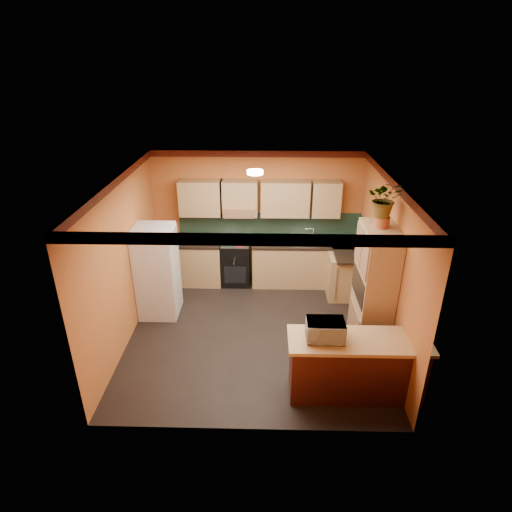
{
  "coord_description": "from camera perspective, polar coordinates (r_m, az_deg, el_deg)",
  "views": [
    {
      "loc": [
        0.19,
        -6.1,
        4.38
      ],
      "look_at": [
        0.02,
        0.45,
        1.25
      ],
      "focal_mm": 30.0,
      "sensor_mm": 36.0,
      "label": 1
    }
  ],
  "objects": [
    {
      "name": "sink",
      "position": [
        8.65,
        6.53,
        1.87
      ],
      "size": [
        0.48,
        0.4,
        0.03
      ],
      "primitive_type": "cube",
      "color": "silver",
      "rests_on": "countertop_back"
    },
    {
      "name": "fern",
      "position": [
        6.31,
        16.8,
        7.32
      ],
      "size": [
        0.53,
        0.48,
        0.53
      ],
      "primitive_type": "imported",
      "rotation": [
        0.0,
        0.0,
        -0.14
      ],
      "color": "tan",
      "rests_on": "fern_pot"
    },
    {
      "name": "microwave",
      "position": [
        5.79,
        9.2,
        -9.72
      ],
      "size": [
        0.51,
        0.34,
        0.28
      ],
      "primitive_type": "imported",
      "rotation": [
        0.0,
        0.0,
        0.01
      ],
      "color": "silver",
      "rests_on": "bar_top"
    },
    {
      "name": "room_shell",
      "position": [
        6.78,
        -0.02,
        5.76
      ],
      "size": [
        4.24,
        4.24,
        2.72
      ],
      "color": "black",
      "rests_on": "ground"
    },
    {
      "name": "countertop_back",
      "position": [
        8.63,
        1.39,
        1.72
      ],
      "size": [
        3.65,
        0.62,
        0.04
      ],
      "primitive_type": "cube",
      "color": "black",
      "rests_on": "base_cabinets_back"
    },
    {
      "name": "kettle",
      "position": [
        8.56,
        -2.12,
        2.23
      ],
      "size": [
        0.2,
        0.2,
        0.18
      ],
      "primitive_type": null,
      "rotation": [
        0.0,
        0.0,
        0.22
      ],
      "color": "#B70C28",
      "rests_on": "stove"
    },
    {
      "name": "pantry",
      "position": [
        6.85,
        15.36,
        -4.59
      ],
      "size": [
        0.48,
        0.9,
        2.1
      ],
      "primitive_type": "cube",
      "color": "tan",
      "rests_on": "ground"
    },
    {
      "name": "base_cabinets_back",
      "position": [
        8.83,
        1.36,
        -1.01
      ],
      "size": [
        3.65,
        0.6,
        0.88
      ],
      "primitive_type": "cube",
      "color": "tan",
      "rests_on": "ground"
    },
    {
      "name": "breakfast_bar",
      "position": [
        6.25,
        13.15,
        -14.37
      ],
      "size": [
        1.8,
        0.55,
        0.88
      ],
      "primitive_type": "cube",
      "color": "#4D1512",
      "rests_on": "ground"
    },
    {
      "name": "stove",
      "position": [
        8.84,
        -2.7,
        -0.88
      ],
      "size": [
        0.58,
        0.58,
        0.91
      ],
      "primitive_type": "cube",
      "color": "black",
      "rests_on": "ground"
    },
    {
      "name": "bar_top",
      "position": [
        5.97,
        13.59,
        -10.93
      ],
      "size": [
        1.9,
        0.65,
        0.05
      ],
      "primitive_type": "cube",
      "color": "tan",
      "rests_on": "breakfast_bar"
    },
    {
      "name": "base_cabinets_right",
      "position": [
        8.53,
        12.21,
        -2.65
      ],
      "size": [
        0.6,
        0.8,
        0.88
      ],
      "primitive_type": "cube",
      "color": "tan",
      "rests_on": "ground"
    },
    {
      "name": "countertop_right",
      "position": [
        8.32,
        12.5,
        0.14
      ],
      "size": [
        0.62,
        0.8,
        0.04
      ],
      "primitive_type": "cube",
      "color": "black",
      "rests_on": "base_cabinets_right"
    },
    {
      "name": "fern_pot",
      "position": [
        6.42,
        16.42,
        4.41
      ],
      "size": [
        0.22,
        0.22,
        0.16
      ],
      "primitive_type": "cylinder",
      "color": "#A64828",
      "rests_on": "pantry"
    },
    {
      "name": "fridge",
      "position": [
        7.82,
        -13.06,
        -2.06
      ],
      "size": [
        0.68,
        0.66,
        1.7
      ],
      "primitive_type": "cube",
      "color": "silver",
      "rests_on": "ground"
    }
  ]
}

